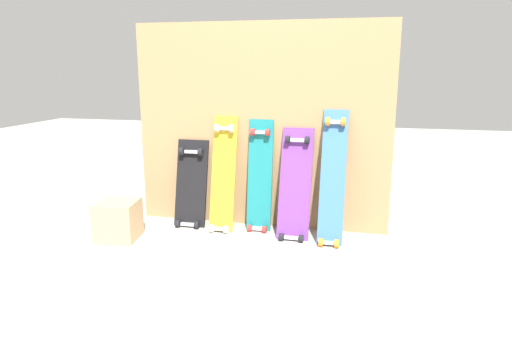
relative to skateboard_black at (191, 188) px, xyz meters
name	(u,v)px	position (x,y,z in m)	size (l,w,h in m)	color
ground_plane	(258,227)	(0.50, 0.04, -0.28)	(12.00, 12.00, 0.00)	#B2AAA0
plywood_wall_panel	(261,127)	(0.50, 0.11, 0.45)	(1.83, 0.04, 1.45)	tan
skateboard_black	(191,188)	(0.00, 0.00, 0.00)	(0.23, 0.22, 0.69)	black
skateboard_yellow	(223,179)	(0.25, -0.02, 0.09)	(0.17, 0.26, 0.87)	gold
skateboard_teal	(260,180)	(0.51, 0.02, 0.08)	(0.17, 0.18, 0.86)	#197A7F
skateboard_purple	(295,189)	(0.78, -0.05, 0.05)	(0.22, 0.30, 0.81)	#6B338C
skateboard_blue	(333,182)	(1.03, -0.07, 0.12)	(0.16, 0.34, 0.94)	#386BAD
wooden_crate	(118,220)	(-0.38, -0.39, -0.15)	(0.26, 0.26, 0.26)	tan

